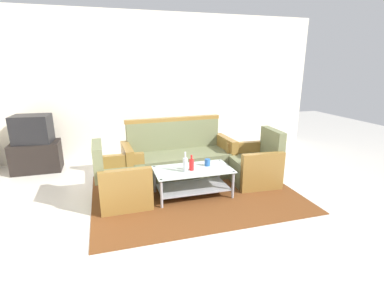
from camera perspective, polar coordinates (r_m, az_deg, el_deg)
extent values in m
plane|color=beige|center=(3.73, 5.11, -12.56)|extent=(14.00, 14.00, 0.00)
cube|color=silver|center=(6.20, -5.30, 12.90)|extent=(6.52, 0.12, 2.80)
cube|color=brown|center=(4.40, 0.52, -7.61)|extent=(2.91, 2.23, 0.01)
cube|color=#6B704C|center=(4.89, -2.44, -2.30)|extent=(1.63, 0.77, 0.42)
cube|color=#6B704C|center=(5.06, -3.57, 3.65)|extent=(1.60, 0.21, 0.48)
cube|color=olive|center=(5.16, 6.51, -0.21)|extent=(0.15, 0.70, 0.62)
cube|color=olive|center=(4.70, -12.30, -2.22)|extent=(0.15, 0.70, 0.62)
cube|color=olive|center=(5.01, -3.62, 6.66)|extent=(1.64, 0.17, 0.06)
cube|color=#6B704C|center=(4.16, -12.94, -6.50)|extent=(0.67, 0.61, 0.40)
cube|color=#6B704C|center=(4.00, -17.76, -1.32)|extent=(0.13, 0.60, 0.45)
cube|color=olive|center=(4.43, -13.41, -3.79)|extent=(0.66, 0.11, 0.58)
cube|color=olive|center=(3.82, -12.57, -7.17)|extent=(0.66, 0.11, 0.58)
cube|color=#6B704C|center=(4.79, 11.66, -3.19)|extent=(0.69, 0.64, 0.40)
cube|color=#6B704C|center=(4.81, 15.32, 1.91)|extent=(0.15, 0.61, 0.45)
cube|color=olive|center=(4.49, 13.50, -3.51)|extent=(0.66, 0.14, 0.58)
cube|color=olive|center=(5.05, 10.16, -0.99)|extent=(0.66, 0.14, 0.58)
cube|color=silver|center=(4.17, 0.18, -3.11)|extent=(1.10, 0.60, 0.02)
cube|color=#9E9EA5|center=(4.27, 0.18, -6.54)|extent=(1.00, 0.52, 0.02)
cylinder|color=#9E9EA5|center=(4.37, -7.26, -5.00)|extent=(0.04, 0.04, 0.40)
cylinder|color=#9E9EA5|center=(4.63, 5.30, -3.65)|extent=(0.04, 0.04, 0.40)
cylinder|color=#9E9EA5|center=(3.90, -5.95, -7.76)|extent=(0.04, 0.04, 0.40)
cylinder|color=#9E9EA5|center=(4.19, 7.96, -6.03)|extent=(0.04, 0.04, 0.40)
cylinder|color=silver|center=(4.04, -1.32, -2.21)|extent=(0.06, 0.06, 0.20)
cylinder|color=silver|center=(3.99, -1.33, -0.29)|extent=(0.02, 0.02, 0.08)
cylinder|color=red|center=(4.10, -0.09, -2.21)|extent=(0.07, 0.07, 0.15)
cylinder|color=red|center=(4.06, -0.09, -0.74)|extent=(0.03, 0.03, 0.07)
cylinder|color=#2659A5|center=(4.29, 2.99, -1.73)|extent=(0.08, 0.08, 0.10)
cube|color=black|center=(5.90, -27.92, -0.54)|extent=(0.80, 0.50, 0.52)
cube|color=black|center=(5.78, -28.60, 4.19)|extent=(0.64, 0.50, 0.48)
cube|color=black|center=(5.99, -27.99, 4.66)|extent=(0.51, 0.06, 0.36)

